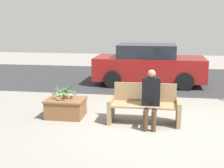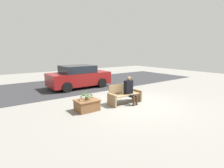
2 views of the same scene
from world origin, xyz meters
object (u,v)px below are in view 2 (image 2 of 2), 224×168
object	(u,v)px
bench	(124,95)
bollard_post	(131,82)
parked_car	(79,77)
potted_plant	(87,95)
person_seated	(130,89)
planter_box	(87,105)

from	to	relation	value
bench	bollard_post	world-z (taller)	bench
parked_car	bollard_post	size ratio (longest dim) A/B	5.46
potted_plant	parked_car	world-z (taller)	parked_car
person_seated	bollard_post	size ratio (longest dim) A/B	1.74
planter_box	potted_plant	xyz separation A→B (m)	(0.00, 0.01, 0.39)
planter_box	parked_car	size ratio (longest dim) A/B	0.23
bench	bollard_post	size ratio (longest dim) A/B	2.25
bench	parked_car	size ratio (longest dim) A/B	0.41
bench	planter_box	distance (m)	1.89
person_seated	bollard_post	world-z (taller)	person_seated
bench	person_seated	bearing A→B (deg)	-52.35
parked_car	bollard_post	xyz separation A→B (m)	(2.61, -2.25, -0.34)
planter_box	potted_plant	bearing A→B (deg)	83.78
potted_plant	bollard_post	size ratio (longest dim) A/B	0.81
person_seated	bollard_post	bearing A→B (deg)	45.55
potted_plant	parked_car	distance (m)	4.68
person_seated	planter_box	size ratio (longest dim) A/B	1.36
bench	person_seated	world-z (taller)	person_seated
planter_box	bollard_post	size ratio (longest dim) A/B	1.28
parked_car	bollard_post	bearing A→B (deg)	-40.80
bench	potted_plant	xyz separation A→B (m)	(-1.88, 0.12, 0.23)
bench	person_seated	size ratio (longest dim) A/B	1.29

